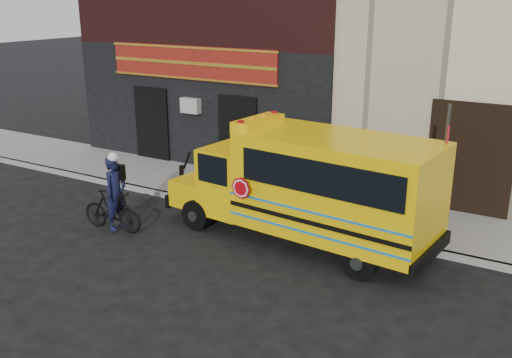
{
  "coord_description": "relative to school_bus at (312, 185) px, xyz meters",
  "views": [
    {
      "loc": [
        6.45,
        -9.92,
        5.76
      ],
      "look_at": [
        -0.45,
        1.85,
        1.36
      ],
      "focal_mm": 40.0,
      "sensor_mm": 36.0,
      "label": 1
    }
  ],
  "objects": [
    {
      "name": "sign_pole",
      "position": [
        2.8,
        0.76,
        0.44
      ],
      "size": [
        0.13,
        0.3,
        3.57
      ],
      "color": "#363C38",
      "rests_on": "ground"
    },
    {
      "name": "cyclist",
      "position": [
        -4.64,
        -1.74,
        -0.56
      ],
      "size": [
        0.49,
        0.71,
        1.9
      ],
      "primitive_type": "imported",
      "rotation": [
        0.0,
        0.0,
        1.62
      ],
      "color": "black",
      "rests_on": "ground"
    },
    {
      "name": "school_bus",
      "position": [
        0.0,
        0.0,
        0.0
      ],
      "size": [
        7.07,
        2.79,
        2.92
      ],
      "color": "black",
      "rests_on": "ground"
    },
    {
      "name": "curb",
      "position": [
        -1.14,
        0.85,
        -1.43
      ],
      "size": [
        40.0,
        0.2,
        0.15
      ],
      "primitive_type": "cube",
      "color": "gray",
      "rests_on": "ground"
    },
    {
      "name": "bicycle",
      "position": [
        -4.74,
        -1.8,
        -0.98
      ],
      "size": [
        1.8,
        0.67,
        1.06
      ],
      "primitive_type": "imported",
      "rotation": [
        0.0,
        0.0,
        1.67
      ],
      "color": "black",
      "rests_on": "ground"
    },
    {
      "name": "ground",
      "position": [
        -1.14,
        -1.75,
        -1.51
      ],
      "size": [
        120.0,
        120.0,
        0.0
      ],
      "primitive_type": "plane",
      "color": "black",
      "rests_on": "ground"
    },
    {
      "name": "sidewalk",
      "position": [
        -1.14,
        2.35,
        -1.43
      ],
      "size": [
        40.0,
        3.0,
        0.15
      ],
      "primitive_type": "cube",
      "color": "slate",
      "rests_on": "ground"
    }
  ]
}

